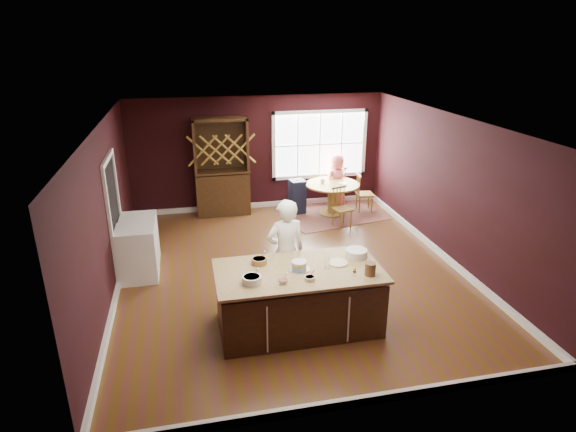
% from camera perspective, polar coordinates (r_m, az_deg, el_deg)
% --- Properties ---
extents(room_shell, '(7.00, 7.00, 7.00)m').
position_cam_1_polar(room_shell, '(8.25, 0.26, 1.89)').
color(room_shell, '#563912').
rests_on(room_shell, ground).
extents(window, '(2.36, 0.10, 1.66)m').
position_cam_1_polar(window, '(11.81, 3.77, 8.45)').
color(window, white).
rests_on(window, room_shell).
extents(doorway, '(0.08, 1.26, 2.13)m').
position_cam_1_polar(doorway, '(8.85, -19.77, -0.30)').
color(doorway, white).
rests_on(doorway, room_shell).
extents(kitchen_island, '(2.35, 1.23, 0.92)m').
position_cam_1_polar(kitchen_island, '(7.04, 1.23, -9.86)').
color(kitchen_island, black).
rests_on(kitchen_island, ground).
extents(dining_table, '(1.26, 1.26, 0.75)m').
position_cam_1_polar(dining_table, '(11.32, 5.27, 2.79)').
color(dining_table, '#965627').
rests_on(dining_table, ground).
extents(baker, '(0.68, 0.49, 1.72)m').
position_cam_1_polar(baker, '(7.47, -0.28, -4.29)').
color(baker, white).
rests_on(baker, ground).
extents(layer_cake, '(0.30, 0.30, 0.12)m').
position_cam_1_polar(layer_cake, '(6.79, 1.33, -5.88)').
color(layer_cake, white).
rests_on(layer_cake, kitchen_island).
extents(bowl_blue, '(0.26, 0.26, 0.10)m').
position_cam_1_polar(bowl_blue, '(6.46, -4.32, -7.53)').
color(bowl_blue, white).
rests_on(bowl_blue, kitchen_island).
extents(bowl_yellow, '(0.23, 0.23, 0.08)m').
position_cam_1_polar(bowl_yellow, '(6.97, -3.42, -5.35)').
color(bowl_yellow, '#856344').
rests_on(bowl_yellow, kitchen_island).
extents(bowl_pink, '(0.14, 0.14, 0.05)m').
position_cam_1_polar(bowl_pink, '(6.45, -0.63, -7.77)').
color(bowl_pink, silver).
rests_on(bowl_pink, kitchen_island).
extents(bowl_olive, '(0.15, 0.15, 0.05)m').
position_cam_1_polar(bowl_olive, '(6.53, 2.60, -7.39)').
color(bowl_olive, beige).
rests_on(bowl_olive, kitchen_island).
extents(drinking_glass, '(0.08, 0.08, 0.16)m').
position_cam_1_polar(drinking_glass, '(6.82, 4.69, -5.63)').
color(drinking_glass, silver).
rests_on(drinking_glass, kitchen_island).
extents(dinner_plate, '(0.29, 0.29, 0.02)m').
position_cam_1_polar(dinner_plate, '(7.02, 5.95, -5.52)').
color(dinner_plate, beige).
rests_on(dinner_plate, kitchen_island).
extents(white_tub, '(0.32, 0.32, 0.11)m').
position_cam_1_polar(white_tub, '(7.24, 8.11, -4.37)').
color(white_tub, beige).
rests_on(white_tub, kitchen_island).
extents(stoneware_crock, '(0.15, 0.15, 0.18)m').
position_cam_1_polar(stoneware_crock, '(6.72, 9.73, -6.21)').
color(stoneware_crock, brown).
rests_on(stoneware_crock, kitchen_island).
extents(toy_figurine, '(0.04, 0.04, 0.07)m').
position_cam_1_polar(toy_figurine, '(6.78, 7.91, -6.35)').
color(toy_figurine, yellow).
rests_on(toy_figurine, kitchen_island).
extents(rug, '(2.56, 2.16, 0.01)m').
position_cam_1_polar(rug, '(11.50, 5.18, 0.29)').
color(rug, brown).
rests_on(rug, ground).
extents(chair_east, '(0.42, 0.43, 0.93)m').
position_cam_1_polar(chair_east, '(11.64, 9.08, 2.78)').
color(chair_east, brown).
rests_on(chair_east, ground).
extents(chair_south, '(0.46, 0.45, 0.91)m').
position_cam_1_polar(chair_south, '(10.61, 6.45, 1.01)').
color(chair_south, brown).
rests_on(chair_south, ground).
extents(chair_north, '(0.52, 0.52, 0.91)m').
position_cam_1_polar(chair_north, '(12.21, 5.72, 3.75)').
color(chair_north, brown).
rests_on(chair_north, ground).
extents(seated_woman, '(0.76, 0.67, 1.32)m').
position_cam_1_polar(seated_woman, '(11.82, 5.79, 4.18)').
color(seated_woman, '#DC636F').
rests_on(seated_woman, ground).
extents(high_chair, '(0.39, 0.39, 0.85)m').
position_cam_1_polar(high_chair, '(11.39, 1.10, 2.40)').
color(high_chair, black).
rests_on(high_chair, ground).
extents(toddler, '(0.18, 0.14, 0.26)m').
position_cam_1_polar(toddler, '(11.37, 1.17, 4.41)').
color(toddler, '#8CA5BF').
rests_on(toddler, high_chair).
extents(table_plate, '(0.21, 0.21, 0.02)m').
position_cam_1_polar(table_plate, '(11.28, 6.50, 3.85)').
color(table_plate, beige).
rests_on(table_plate, dining_table).
extents(table_cup, '(0.12, 0.12, 0.09)m').
position_cam_1_polar(table_cup, '(11.31, 4.10, 4.18)').
color(table_cup, white).
rests_on(table_cup, dining_table).
extents(hutch, '(1.24, 0.52, 2.27)m').
position_cam_1_polar(hutch, '(11.25, -7.87, 5.75)').
color(hutch, black).
rests_on(hutch, ground).
extents(washer, '(0.65, 0.63, 0.94)m').
position_cam_1_polar(washer, '(8.72, -17.42, -4.27)').
color(washer, white).
rests_on(washer, ground).
extents(dryer, '(0.64, 0.62, 0.92)m').
position_cam_1_polar(dryer, '(9.31, -17.13, -2.69)').
color(dryer, white).
rests_on(dryer, ground).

